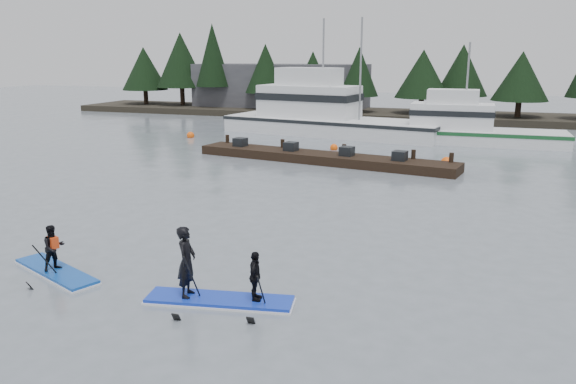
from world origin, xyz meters
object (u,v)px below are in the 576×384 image
(floating_dock, at_px, (322,158))
(paddleboard_solo, at_px, (55,258))
(fishing_boat_large, at_px, (326,125))
(fishing_boat_medium, at_px, (467,136))
(paddleboard_duo, at_px, (214,278))

(floating_dock, relative_size, paddleboard_solo, 4.58)
(fishing_boat_large, bearing_deg, fishing_boat_medium, 2.83)
(fishing_boat_medium, bearing_deg, floating_dock, -126.93)
(fishing_boat_large, relative_size, fishing_boat_medium, 1.42)
(fishing_boat_large, xyz_separation_m, paddleboard_solo, (0.49, -29.93, -0.27))
(fishing_boat_large, distance_m, floating_dock, 11.86)
(fishing_boat_large, height_order, paddleboard_solo, fishing_boat_large)
(fishing_boat_large, distance_m, paddleboard_solo, 29.94)
(floating_dock, xyz_separation_m, paddleboard_solo, (-2.45, -18.45, 0.19))
(floating_dock, bearing_deg, fishing_boat_large, 113.74)
(fishing_boat_large, height_order, fishing_boat_medium, fishing_boat_large)
(fishing_boat_large, xyz_separation_m, paddleboard_duo, (5.48, -30.17, -0.09))
(paddleboard_solo, relative_size, paddleboard_duo, 0.91)
(floating_dock, distance_m, paddleboard_solo, 18.61)
(fishing_boat_large, relative_size, paddleboard_duo, 4.68)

